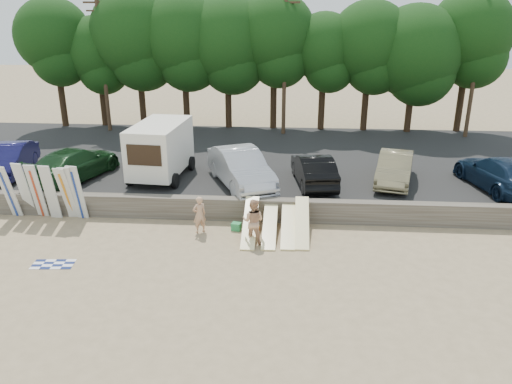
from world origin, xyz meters
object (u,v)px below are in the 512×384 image
beachgoer_b (253,221)px  cooler (236,226)px  car_2 (241,168)px  beachgoer_a (199,215)px  car_1 (75,164)px  car_4 (395,168)px  car_3 (314,170)px  box_trailer (160,148)px  car_5 (499,173)px  car_0 (10,159)px

beachgoer_b → cooler: (-0.80, 1.07, -0.75)m
car_2 → beachgoer_a: bearing=-133.5°
car_1 → car_4: car_1 is taller
car_1 → car_3: car_1 is taller
box_trailer → car_1: (-4.24, -0.53, -0.76)m
car_5 → beachgoer_a: car_5 is taller
box_trailer → car_3: box_trailer is taller
beachgoer_b → car_0: bearing=-12.0°
car_3 → box_trailer: bearing=-12.7°
box_trailer → beachgoer_b: size_ratio=2.47×
car_3 → car_4: car_3 is taller
car_0 → car_1: (3.65, -0.55, 0.03)m
box_trailer → beachgoer_b: bearing=-43.0°
box_trailer → cooler: 6.53m
car_0 → car_2: bearing=-14.3°
car_5 → beachgoer_b: car_5 is taller
box_trailer → car_0: size_ratio=0.98×
car_2 → car_3: (3.48, 0.40, -0.13)m
car_3 → car_5: 8.64m
car_3 → car_1: bearing=-8.8°
car_4 → car_2: bearing=-158.5°
box_trailer → cooler: box_trailer is taller
car_5 → beachgoer_a: 14.13m
beachgoer_a → car_0: bearing=-58.5°
beachgoer_a → car_5: bearing=163.7°
car_2 → car_5: 12.13m
car_2 → cooler: size_ratio=14.06×
car_0 → beachgoer_b: car_0 is taller
beachgoer_a → cooler: (1.48, 0.32, -0.63)m
car_1 → car_2: size_ratio=1.01×
car_1 → cooler: 9.47m
car_5 → beachgoer_b: size_ratio=2.94×
car_1 → beachgoer_b: car_1 is taller
car_5 → beachgoer_a: size_ratio=3.38×
box_trailer → car_2: size_ratio=0.84×
car_4 → car_5: (4.71, -0.55, 0.04)m
car_3 → beachgoer_b: (-2.51, -5.07, -0.54)m
beachgoer_a → beachgoer_b: size_ratio=0.87×
car_3 → car_4: bearing=179.0°
beachgoer_b → car_4: bearing=-127.7°
car_0 → car_2: car_2 is taller
box_trailer → beachgoer_a: (2.77, -4.82, -1.45)m
car_1 → beachgoer_a: car_1 is taller
car_1 → cooler: (8.49, -3.96, -1.33)m
cooler → car_2: bearing=106.3°
car_2 → car_4: size_ratio=1.20×
car_0 → car_4: size_ratio=1.03×
beachgoer_a → car_3: bearing=-172.0°
car_4 → cooler: (-7.25, -4.54, -1.27)m
beachgoer_b → beachgoer_a: bearing=-6.8°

